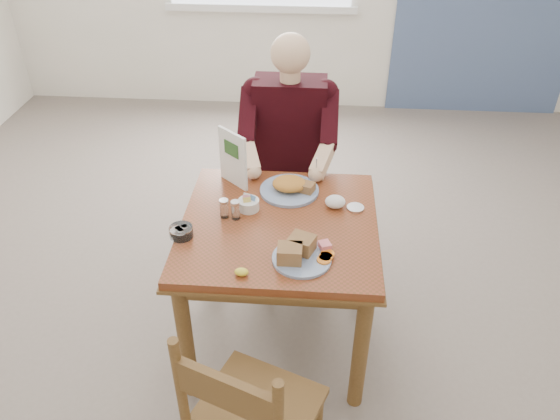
# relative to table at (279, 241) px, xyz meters

# --- Properties ---
(floor) EXTENTS (6.00, 6.00, 0.00)m
(floor) POSITION_rel_table_xyz_m (0.00, 0.00, -0.64)
(floor) COLOR #6F635A
(floor) RESTS_ON ground
(lemon_wedge) EXTENTS (0.07, 0.06, 0.03)m
(lemon_wedge) POSITION_rel_table_xyz_m (-0.12, -0.37, 0.13)
(lemon_wedge) COLOR yellow
(lemon_wedge) RESTS_ON table
(napkin) EXTENTS (0.11, 0.10, 0.06)m
(napkin) POSITION_rel_table_xyz_m (0.26, 0.14, 0.14)
(napkin) COLOR white
(napkin) RESTS_ON table
(metal_dish) EXTENTS (0.10, 0.10, 0.01)m
(metal_dish) POSITION_rel_table_xyz_m (0.35, 0.13, 0.12)
(metal_dish) COLOR silver
(metal_dish) RESTS_ON table
(table) EXTENTS (0.92, 0.92, 0.75)m
(table) POSITION_rel_table_xyz_m (0.00, 0.00, 0.00)
(table) COLOR brown
(table) RESTS_ON ground
(chair_far) EXTENTS (0.42, 0.42, 0.95)m
(chair_far) POSITION_rel_table_xyz_m (0.00, 0.80, -0.16)
(chair_far) COLOR brown
(chair_far) RESTS_ON ground
(chair_near) EXTENTS (0.54, 0.54, 0.95)m
(chair_near) POSITION_rel_table_xyz_m (-0.04, -0.85, -0.16)
(chair_near) COLOR brown
(chair_near) RESTS_ON ground
(diner) EXTENTS (0.53, 0.56, 1.39)m
(diner) POSITION_rel_table_xyz_m (0.00, 0.71, 0.17)
(diner) COLOR #9B9674
(diner) RESTS_ON chair_far
(near_plate) EXTENTS (0.29, 0.28, 0.08)m
(near_plate) POSITION_rel_table_xyz_m (0.11, -0.25, 0.14)
(near_plate) COLOR white
(near_plate) RESTS_ON table
(far_plate) EXTENTS (0.38, 0.38, 0.08)m
(far_plate) POSITION_rel_table_xyz_m (0.04, 0.26, 0.14)
(far_plate) COLOR white
(far_plate) RESTS_ON table
(caddy) EXTENTS (0.13, 0.13, 0.08)m
(caddy) POSITION_rel_table_xyz_m (-0.15, 0.09, 0.14)
(caddy) COLOR white
(caddy) RESTS_ON table
(shakers) EXTENTS (0.10, 0.06, 0.09)m
(shakers) POSITION_rel_table_xyz_m (-0.23, 0.02, 0.16)
(shakers) COLOR white
(shakers) RESTS_ON table
(creamer) EXTENTS (0.12, 0.12, 0.05)m
(creamer) POSITION_rel_table_xyz_m (-0.42, -0.14, 0.14)
(creamer) COLOR white
(creamer) RESTS_ON table
(menu) EXTENTS (0.16, 0.14, 0.29)m
(menu) POSITION_rel_table_xyz_m (-0.25, 0.31, 0.26)
(menu) COLOR white
(menu) RESTS_ON table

